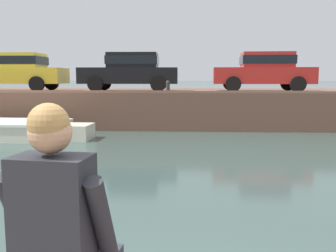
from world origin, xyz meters
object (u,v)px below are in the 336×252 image
boat_moored_west_cream (0,129)px  car_leftmost_yellow (14,70)px  car_left_inner_black (131,70)px  person_seated_left (59,225)px  car_centre_red (264,70)px  mooring_bollard_mid (168,86)px

boat_moored_west_cream → car_leftmost_yellow: size_ratio=1.27×
car_leftmost_yellow → car_left_inner_black: same height
boat_moored_west_cream → person_seated_left: person_seated_left is taller
boat_moored_west_cream → car_centre_red: (9.05, 3.86, 1.94)m
boat_moored_west_cream → mooring_bollard_mid: 5.79m
car_leftmost_yellow → car_centre_red: 10.32m
boat_moored_west_cream → person_seated_left: bearing=-61.3°
mooring_bollard_mid → person_seated_left: 11.79m
car_leftmost_yellow → mooring_bollard_mid: car_leftmost_yellow is taller
car_leftmost_yellow → car_centre_red: size_ratio=1.10×
boat_moored_west_cream → car_centre_red: car_centre_red is taller
boat_moored_west_cream → person_seated_left: size_ratio=5.79×
boat_moored_west_cream → person_seated_left: (5.38, -9.84, 0.95)m
car_left_inner_black → car_centre_red: same height
mooring_bollard_mid → boat_moored_west_cream: bearing=-159.7°
car_centre_red → boat_moored_west_cream: bearing=-156.9°
mooring_bollard_mid → car_centre_red: bearing=26.9°
car_left_inner_black → mooring_bollard_mid: (1.63, -1.91, -0.61)m
mooring_bollard_mid → person_seated_left: size_ratio=0.46×
car_left_inner_black → car_centre_red: 5.40m
car_left_inner_black → car_centre_red: size_ratio=1.00×
car_leftmost_yellow → person_seated_left: 15.26m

